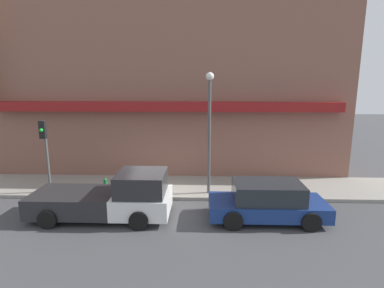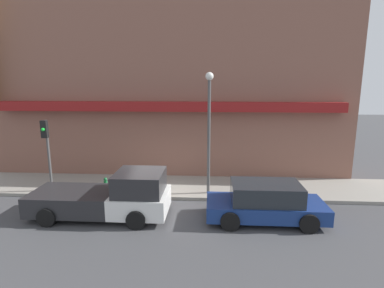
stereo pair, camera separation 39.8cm
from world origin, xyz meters
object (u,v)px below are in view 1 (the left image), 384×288
object	(u,v)px
parked_car	(267,201)
fire_hydrant	(105,186)
street_lamp	(209,119)
traffic_light	(45,144)
pickup_truck	(111,198)

from	to	relation	value
parked_car	fire_hydrant	size ratio (longest dim) A/B	6.04
parked_car	street_lamp	world-z (taller)	street_lamp
parked_car	fire_hydrant	xyz separation A→B (m)	(-6.99, 2.13, -0.21)
parked_car	traffic_light	world-z (taller)	traffic_light
pickup_truck	traffic_light	world-z (taller)	traffic_light
traffic_light	fire_hydrant	bearing A→B (deg)	-1.17
pickup_truck	traffic_light	bearing A→B (deg)	148.67
fire_hydrant	street_lamp	bearing A→B (deg)	3.36
pickup_truck	street_lamp	bearing A→B (deg)	31.70
street_lamp	parked_car	bearing A→B (deg)	-47.64
parked_car	fire_hydrant	distance (m)	7.31
pickup_truck	fire_hydrant	distance (m)	2.34
fire_hydrant	street_lamp	distance (m)	5.71
pickup_truck	parked_car	xyz separation A→B (m)	(6.07, 0.00, -0.08)
parked_car	street_lamp	size ratio (longest dim) A/B	0.81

